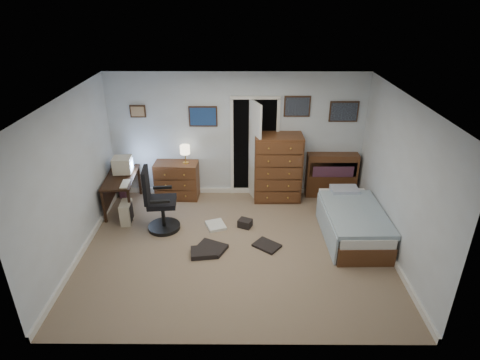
% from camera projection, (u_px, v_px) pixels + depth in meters
% --- Properties ---
extents(floor, '(5.00, 4.00, 0.02)m').
position_uv_depth(floor, '(236.00, 248.00, 6.65)').
color(floor, gray).
rests_on(floor, ground).
extents(computer_desk, '(0.61, 1.19, 0.67)m').
position_uv_depth(computer_desk, '(117.00, 184.00, 7.64)').
color(computer_desk, black).
rests_on(computer_desk, floor).
extents(crt_monitor, '(0.37, 0.34, 0.32)m').
position_uv_depth(crt_monitor, '(123.00, 165.00, 7.64)').
color(crt_monitor, beige).
rests_on(crt_monitor, computer_desk).
extents(keyboard, '(0.16, 0.36, 0.02)m').
position_uv_depth(keyboard, '(125.00, 184.00, 7.26)').
color(keyboard, beige).
rests_on(keyboard, computer_desk).
extents(pc_tower, '(0.21, 0.39, 0.40)m').
position_uv_depth(pc_tower, '(127.00, 212.00, 7.29)').
color(pc_tower, beige).
rests_on(pc_tower, floor).
extents(office_chair, '(0.62, 0.62, 1.17)m').
position_uv_depth(office_chair, '(159.00, 206.00, 6.97)').
color(office_chair, black).
rests_on(office_chair, floor).
extents(media_stack, '(0.16, 0.16, 0.75)m').
position_uv_depth(media_stack, '(122.00, 180.00, 8.09)').
color(media_stack, maroon).
rests_on(media_stack, floor).
extents(low_dresser, '(0.87, 0.47, 0.76)m').
position_uv_depth(low_dresser, '(177.00, 180.00, 8.09)').
color(low_dresser, '#56351B').
rests_on(low_dresser, floor).
extents(table_lamp, '(0.20, 0.20, 0.37)m').
position_uv_depth(table_lamp, '(185.00, 150.00, 7.80)').
color(table_lamp, gold).
rests_on(table_lamp, low_dresser).
extents(doorway, '(0.96, 1.12, 2.05)m').
position_uv_depth(doorway, '(254.00, 143.00, 8.25)').
color(doorway, black).
rests_on(doorway, floor).
extents(tall_dresser, '(0.94, 0.56, 1.36)m').
position_uv_depth(tall_dresser, '(277.00, 167.00, 7.92)').
color(tall_dresser, '#56351B').
rests_on(tall_dresser, floor).
extents(headboard_bookcase, '(1.02, 0.27, 0.91)m').
position_uv_depth(headboard_bookcase, '(332.00, 174.00, 8.10)').
color(headboard_bookcase, '#56351B').
rests_on(headboard_bookcase, floor).
extents(bed, '(0.99, 1.80, 0.58)m').
position_uv_depth(bed, '(352.00, 222.00, 6.86)').
color(bed, '#56351B').
rests_on(bed, floor).
extents(wall_posters, '(4.38, 0.04, 0.60)m').
position_uv_depth(wall_posters, '(266.00, 112.00, 7.67)').
color(wall_posters, '#331E11').
rests_on(wall_posters, floor).
extents(floor_clutter, '(1.51, 1.24, 0.14)m').
position_uv_depth(floor_clutter, '(223.00, 241.00, 6.75)').
color(floor_clutter, black).
rests_on(floor_clutter, floor).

